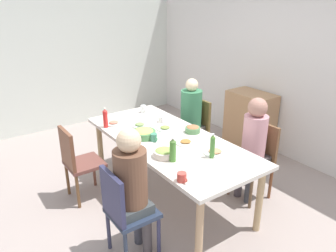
% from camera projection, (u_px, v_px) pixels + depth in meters
% --- Properties ---
extents(ground_plane, '(7.07, 7.07, 0.00)m').
position_uv_depth(ground_plane, '(168.00, 196.00, 3.93)').
color(ground_plane, '#9F908A').
extents(wall_back, '(6.13, 0.12, 2.60)m').
position_uv_depth(wall_back, '(290.00, 68.00, 4.58)').
color(wall_back, silver).
rests_on(wall_back, ground_plane).
extents(wall_left, '(0.12, 4.35, 2.60)m').
position_uv_depth(wall_left, '(70.00, 54.00, 5.73)').
color(wall_left, silver).
rests_on(wall_left, ground_plane).
extents(dining_table, '(2.25, 0.98, 0.76)m').
position_uv_depth(dining_table, '(168.00, 144.00, 3.68)').
color(dining_table, silver).
rests_on(dining_table, ground_plane).
extents(chair_0, '(0.40, 0.40, 0.90)m').
position_uv_depth(chair_0, '(77.00, 160.00, 3.70)').
color(chair_0, brown).
rests_on(chair_0, ground_plane).
extents(chair_1, '(0.40, 0.40, 0.90)m').
position_uv_depth(chair_1, '(257.00, 156.00, 3.78)').
color(chair_1, brown).
rests_on(chair_1, ground_plane).
extents(person_1, '(0.30, 0.30, 1.24)m').
position_uv_depth(person_1, '(253.00, 141.00, 3.65)').
color(person_1, '#3C3F48').
rests_on(person_1, ground_plane).
extents(chair_2, '(0.40, 0.40, 0.90)m').
position_uv_depth(chair_2, '(195.00, 127.00, 4.64)').
color(chair_2, brown).
rests_on(chair_2, ground_plane).
extents(person_2, '(0.30, 0.30, 1.23)m').
position_uv_depth(person_2, '(190.00, 114.00, 4.51)').
color(person_2, '#3C3A43').
rests_on(person_2, ground_plane).
extents(chair_3, '(0.40, 0.40, 0.90)m').
position_uv_depth(chair_3, '(124.00, 209.00, 2.85)').
color(chair_3, '#253047').
rests_on(chair_3, ground_plane).
extents(person_3, '(0.30, 0.30, 1.26)m').
position_uv_depth(person_3, '(132.00, 183.00, 2.81)').
color(person_3, '#3F3F4B').
rests_on(person_3, ground_plane).
extents(plate_0, '(0.20, 0.20, 0.04)m').
position_uv_depth(plate_0, '(114.00, 123.00, 4.05)').
color(plate_0, silver).
rests_on(plate_0, dining_table).
extents(plate_1, '(0.21, 0.21, 0.04)m').
position_uv_depth(plate_1, '(165.00, 128.00, 3.89)').
color(plate_1, silver).
rests_on(plate_1, dining_table).
extents(plate_2, '(0.20, 0.20, 0.04)m').
position_uv_depth(plate_2, '(140.00, 125.00, 3.99)').
color(plate_2, silver).
rests_on(plate_2, dining_table).
extents(plate_3, '(0.24, 0.24, 0.04)m').
position_uv_depth(plate_3, '(215.00, 152.00, 3.30)').
color(plate_3, white).
rests_on(plate_3, dining_table).
extents(plate_4, '(0.21, 0.21, 0.04)m').
position_uv_depth(plate_4, '(186.00, 142.00, 3.52)').
color(plate_4, silver).
rests_on(plate_4, dining_table).
extents(bowl_0, '(0.18, 0.18, 0.08)m').
position_uv_depth(bowl_0, '(193.00, 129.00, 3.80)').
color(bowl_0, '#558854').
rests_on(bowl_0, dining_table).
extents(bowl_1, '(0.27, 0.27, 0.09)m').
position_uv_depth(bowl_1, '(144.00, 133.00, 3.67)').
color(bowl_1, '#4A854A').
rests_on(bowl_1, dining_table).
extents(bowl_2, '(0.23, 0.23, 0.09)m').
position_uv_depth(bowl_2, '(164.00, 153.00, 3.22)').
color(bowl_2, beige).
rests_on(bowl_2, dining_table).
extents(cup_0, '(0.12, 0.08, 0.08)m').
position_uv_depth(cup_0, '(182.00, 177.00, 2.79)').
color(cup_0, '#C4453B').
rests_on(cup_0, dining_table).
extents(cup_1, '(0.11, 0.07, 0.09)m').
position_uv_depth(cup_1, '(154.00, 137.00, 3.57)').
color(cup_1, '#418668').
rests_on(cup_1, dining_table).
extents(cup_2, '(0.11, 0.07, 0.10)m').
position_uv_depth(cup_2, '(143.00, 109.00, 4.44)').
color(cup_2, white).
rests_on(cup_2, dining_table).
extents(cup_3, '(0.11, 0.07, 0.07)m').
position_uv_depth(cup_3, '(161.00, 119.00, 4.10)').
color(cup_3, white).
rests_on(cup_3, dining_table).
extents(bottle_0, '(0.06, 0.06, 0.25)m').
position_uv_depth(bottle_0, '(105.00, 118.00, 3.91)').
color(bottle_0, red).
rests_on(bottle_0, dining_table).
extents(bottle_1, '(0.06, 0.06, 0.25)m').
position_uv_depth(bottle_1, '(173.00, 150.00, 3.11)').
color(bottle_1, '#468432').
rests_on(bottle_1, dining_table).
extents(bottle_2, '(0.05, 0.05, 0.26)m').
position_uv_depth(bottle_2, '(212.00, 146.00, 3.17)').
color(bottle_2, '#447C33').
rests_on(bottle_2, dining_table).
extents(side_cabinet, '(0.70, 0.44, 0.90)m').
position_uv_depth(side_cabinet, '(250.00, 121.00, 5.02)').
color(side_cabinet, tan).
rests_on(side_cabinet, ground_plane).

